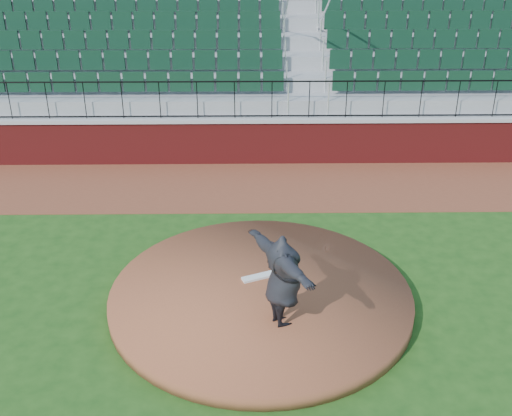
% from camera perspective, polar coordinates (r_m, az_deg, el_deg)
% --- Properties ---
extents(ground, '(90.00, 90.00, 0.00)m').
position_cam_1_polar(ground, '(11.61, 0.10, -9.09)').
color(ground, '#1E4814').
rests_on(ground, ground).
extents(warning_track, '(34.00, 3.20, 0.01)m').
position_cam_1_polar(warning_track, '(16.30, -0.18, 2.08)').
color(warning_track, brown).
rests_on(warning_track, ground).
extents(field_wall, '(34.00, 0.35, 1.20)m').
position_cam_1_polar(field_wall, '(17.55, -0.24, 6.02)').
color(field_wall, maroon).
rests_on(field_wall, ground).
extents(wall_cap, '(34.00, 0.45, 0.10)m').
position_cam_1_polar(wall_cap, '(17.33, -0.25, 8.03)').
color(wall_cap, '#B7B7B7').
rests_on(wall_cap, field_wall).
extents(wall_railing, '(34.00, 0.05, 1.00)m').
position_cam_1_polar(wall_railing, '(17.17, -0.25, 9.77)').
color(wall_railing, black).
rests_on(wall_railing, wall_cap).
extents(seating_stands, '(34.00, 5.10, 4.60)m').
position_cam_1_polar(seating_stands, '(19.67, -0.33, 13.48)').
color(seating_stands, gray).
rests_on(seating_stands, ground).
extents(concourse_wall, '(34.00, 0.50, 5.50)m').
position_cam_1_polar(concourse_wall, '(22.32, -0.39, 16.24)').
color(concourse_wall, maroon).
rests_on(concourse_wall, ground).
extents(pitchers_mound, '(5.54, 5.54, 0.25)m').
position_cam_1_polar(pitchers_mound, '(11.71, 0.42, -8.01)').
color(pitchers_mound, brown).
rests_on(pitchers_mound, ground).
extents(pitching_rubber, '(0.70, 0.42, 0.05)m').
position_cam_1_polar(pitching_rubber, '(12.00, 0.31, -6.22)').
color(pitching_rubber, white).
rests_on(pitching_rubber, pitchers_mound).
extents(pitcher, '(1.42, 2.13, 1.70)m').
position_cam_1_polar(pitcher, '(10.38, 2.47, -6.58)').
color(pitcher, black).
rests_on(pitcher, pitchers_mound).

